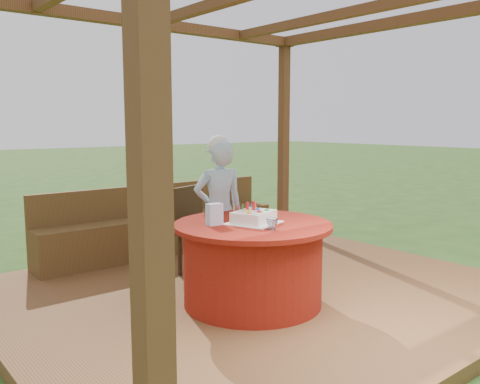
# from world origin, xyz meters

# --- Properties ---
(ground) EXTENTS (60.00, 60.00, 0.00)m
(ground) POSITION_xyz_m (0.00, 0.00, 0.00)
(ground) COLOR #294E1A
(ground) RESTS_ON ground
(deck) EXTENTS (4.50, 4.00, 0.12)m
(deck) POSITION_xyz_m (0.00, 0.00, 0.06)
(deck) COLOR brown
(deck) RESTS_ON ground
(pergola) EXTENTS (4.50, 4.00, 2.72)m
(pergola) POSITION_xyz_m (0.00, 0.00, 2.41)
(pergola) COLOR brown
(pergola) RESTS_ON deck
(bench) EXTENTS (3.00, 0.42, 0.80)m
(bench) POSITION_xyz_m (0.00, 1.72, 0.38)
(bench) COLOR brown
(bench) RESTS_ON deck
(table) EXTENTS (1.33, 1.33, 0.70)m
(table) POSITION_xyz_m (-0.29, -0.28, 0.48)
(table) COLOR maroon
(table) RESTS_ON deck
(chair) EXTENTS (0.56, 0.56, 0.89)m
(chair) POSITION_xyz_m (-0.14, 0.76, 0.62)
(chair) COLOR #342310
(chair) RESTS_ON deck
(elderly_woman) EXTENTS (0.57, 0.45, 1.42)m
(elderly_woman) POSITION_xyz_m (-0.13, 0.42, 0.83)
(elderly_woman) COLOR #8EB2D2
(elderly_woman) RESTS_ON deck
(birthday_cake) EXTENTS (0.49, 0.49, 0.18)m
(birthday_cake) POSITION_xyz_m (-0.29, -0.29, 0.87)
(birthday_cake) COLOR white
(birthday_cake) RESTS_ON table
(gift_bag) EXTENTS (0.13, 0.09, 0.18)m
(gift_bag) POSITION_xyz_m (-0.59, -0.14, 0.91)
(gift_bag) COLOR #DF90C2
(gift_bag) RESTS_ON table
(drinking_glass) EXTENTS (0.12, 0.12, 0.09)m
(drinking_glass) POSITION_xyz_m (-0.35, -0.58, 0.86)
(drinking_glass) COLOR white
(drinking_glass) RESTS_ON table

